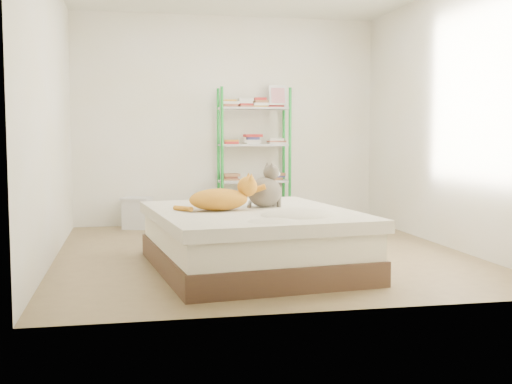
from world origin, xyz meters
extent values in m
cube|color=olive|center=(0.00, 0.00, 0.00)|extent=(3.80, 4.20, 0.01)
cube|color=white|center=(0.00, 2.10, 1.30)|extent=(3.80, 0.01, 2.60)
cube|color=white|center=(0.00, -2.10, 1.30)|extent=(3.80, 0.01, 2.60)
cube|color=white|center=(-1.90, 0.00, 1.30)|extent=(0.01, 4.20, 2.60)
cube|color=white|center=(1.90, 0.00, 1.30)|extent=(0.01, 4.20, 2.60)
cube|color=#4E3621|center=(-0.23, -0.72, 0.10)|extent=(1.76, 2.09, 0.19)
cube|color=#F0E8C5|center=(-0.23, -0.72, 0.30)|extent=(1.71, 2.03, 0.21)
cube|color=beige|center=(-0.23, -0.72, 0.45)|extent=(1.79, 2.13, 0.10)
cylinder|color=green|center=(-0.12, 1.72, 0.85)|extent=(0.04, 0.04, 1.70)
cylinder|color=green|center=(-0.12, 2.04, 0.85)|extent=(0.04, 0.04, 1.70)
cylinder|color=green|center=(0.72, 1.72, 0.85)|extent=(0.04, 0.04, 1.70)
cylinder|color=green|center=(0.72, 2.04, 0.85)|extent=(0.04, 0.04, 1.70)
cube|color=#BDBDBD|center=(0.30, 1.88, 0.10)|extent=(0.86, 0.34, 0.02)
cube|color=#BDBDBD|center=(0.30, 1.88, 0.55)|extent=(0.86, 0.34, 0.02)
cube|color=#BDBDBD|center=(0.30, 1.88, 1.00)|extent=(0.86, 0.34, 0.02)
cube|color=#BDBDBD|center=(0.30, 1.88, 1.45)|extent=(0.86, 0.34, 0.02)
cube|color=#B12422|center=(0.00, 1.88, 0.16)|extent=(0.20, 0.16, 0.09)
cube|color=#B12422|center=(0.60, 1.88, 0.16)|extent=(0.20, 0.16, 0.09)
cube|color=#B12422|center=(0.00, 1.88, 0.61)|extent=(0.20, 0.16, 0.09)
cube|color=#B12422|center=(0.60, 1.88, 0.61)|extent=(0.20, 0.16, 0.09)
cube|color=#B12422|center=(0.00, 1.88, 1.06)|extent=(0.20, 0.16, 0.09)
cube|color=#B12422|center=(0.30, 1.88, 1.06)|extent=(0.20, 0.16, 0.09)
cube|color=#B12422|center=(0.60, 1.88, 1.06)|extent=(0.20, 0.16, 0.09)
cube|color=#B12422|center=(0.00, 1.88, 1.51)|extent=(0.20, 0.16, 0.09)
cube|color=#B12422|center=(0.20, 1.88, 1.51)|extent=(0.20, 0.16, 0.09)
cube|color=#B12422|center=(0.40, 1.88, 1.51)|extent=(0.20, 0.16, 0.09)
cube|color=#B12422|center=(0.60, 1.88, 1.51)|extent=(0.20, 0.16, 0.09)
cube|color=silver|center=(0.62, 1.93, 1.60)|extent=(0.22, 0.08, 0.28)
cube|color=red|center=(0.62, 1.92, 1.60)|extent=(0.17, 0.05, 0.21)
cube|color=#9D7150|center=(-0.21, 1.25, 0.17)|extent=(0.52, 0.44, 0.34)
cube|color=#673594|center=(-0.23, 1.05, 0.16)|extent=(0.29, 0.04, 0.07)
cube|color=#9D7150|center=(-0.21, 1.06, 0.34)|extent=(0.50, 0.20, 0.11)
cube|color=silver|center=(-1.14, 1.85, 0.17)|extent=(0.37, 0.35, 0.35)
cube|color=silver|center=(-1.14, 1.85, 0.36)|extent=(0.41, 0.39, 0.03)
camera|label=1|loc=(-1.23, -5.92, 1.11)|focal=45.00mm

